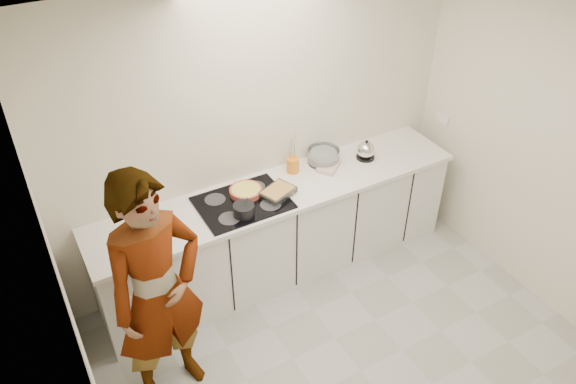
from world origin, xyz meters
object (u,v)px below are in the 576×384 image
mixing_bowl (323,157)px  baking_dish (278,192)px  hob (243,203)px  cook (158,294)px  kettle (366,151)px  saucepan (244,210)px  tart_dish (246,191)px  utensil_crock (293,165)px

mixing_bowl → baking_dish: bearing=-157.5°
hob → cook: cook is taller
baking_dish → kettle: 0.97m
hob → saucepan: size_ratio=3.32×
tart_dish → hob: bearing=-128.6°
tart_dish → mixing_bowl: 0.82m
saucepan → mixing_bowl: 1.01m
saucepan → utensil_crock: bearing=28.8°
baking_dish → mixing_bowl: size_ratio=1.09×
baking_dish → utensil_crock: utensil_crock is taller
saucepan → baking_dish: bearing=15.6°
tart_dish → cook: bearing=-143.3°
tart_dish → cook: 1.25m
tart_dish → utensil_crock: (0.50, 0.11, 0.03)m
hob → tart_dish: tart_dish is taller
hob → baking_dish: bearing=-10.4°
hob → utensil_crock: bearing=19.0°
kettle → hob: bearing=-177.0°
saucepan → hob: bearing=68.3°
mixing_bowl → utensil_crock: 0.31m
saucepan → kettle: 1.33m
saucepan → cook: bearing=-150.0°
saucepan → baking_dish: saucepan is taller
hob → mixing_bowl: size_ratio=2.42×
utensil_crock → cook: 1.72m
hob → kettle: (1.25, 0.07, 0.07)m
baking_dish → kettle: size_ratio=1.74×
baking_dish → kettle: kettle is taller
hob → tart_dish: bearing=51.4°
hob → kettle: 1.26m
saucepan → tart_dish: bearing=61.2°
mixing_bowl → cook: 2.00m
kettle → tart_dish: bearing=178.6°
hob → cook: 1.13m
kettle → mixing_bowl: bearing=161.0°
saucepan → utensil_crock: saucepan is taller
mixing_bowl → cook: size_ratio=0.16×
saucepan → cook: cook is taller
saucepan → mixing_bowl: saucepan is taller
saucepan → kettle: bearing=9.4°
hob → mixing_bowl: 0.91m
tart_dish → kettle: (1.18, -0.03, 0.04)m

